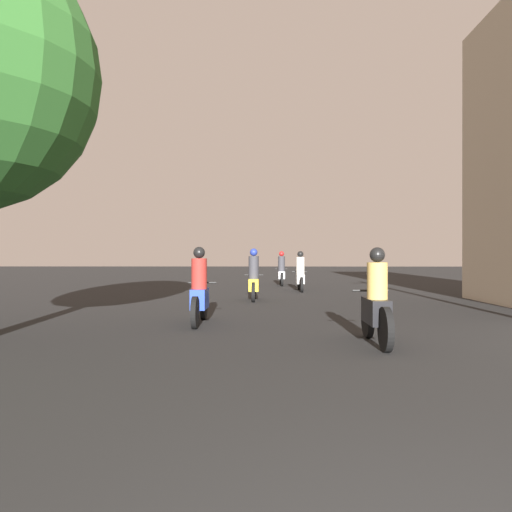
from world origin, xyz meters
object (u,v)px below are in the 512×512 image
object	(u,v)px
motorcycle_yellow	(254,280)
motorcycle_silver	(281,272)
motorcycle_blue	(200,293)
motorcycle_black	(376,306)
motorcycle_white	(300,275)

from	to	relation	value
motorcycle_yellow	motorcycle_silver	size ratio (longest dim) A/B	0.88
motorcycle_yellow	motorcycle_blue	bearing A→B (deg)	-104.90
motorcycle_black	motorcycle_yellow	xyz separation A→B (m)	(-2.10, 7.68, 0.02)
motorcycle_yellow	motorcycle_silver	xyz separation A→B (m)	(1.15, 7.79, -0.01)
motorcycle_blue	motorcycle_yellow	distance (m)	5.46
motorcycle_black	motorcycle_blue	size ratio (longest dim) A/B	0.94
motorcycle_black	motorcycle_white	world-z (taller)	motorcycle_white
motorcycle_black	motorcycle_silver	size ratio (longest dim) A/B	0.92
motorcycle_white	motorcycle_silver	distance (m)	3.76
motorcycle_yellow	motorcycle_silver	bearing A→B (deg)	77.42
motorcycle_white	motorcycle_blue	bearing A→B (deg)	-103.17
motorcycle_yellow	motorcycle_white	size ratio (longest dim) A/B	0.92
motorcycle_blue	motorcycle_silver	world-z (taller)	motorcycle_silver
motorcycle_black	motorcycle_blue	bearing A→B (deg)	140.55
motorcycle_black	motorcycle_blue	distance (m)	3.89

